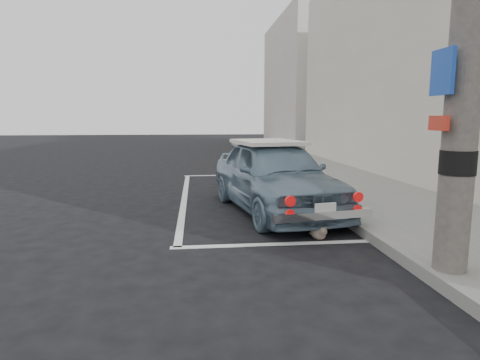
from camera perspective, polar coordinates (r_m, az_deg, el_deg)
The scene contains 9 objects.
ground at distance 6.11m, azimuth -0.15°, elevation -7.87°, with size 80.00×80.00×0.00m, color black.
sidewalk at distance 8.87m, azimuth 19.44°, elevation -2.65°, with size 2.80×40.00×0.15m, color slate.
shop_building at distance 12.16m, azimuth 29.94°, elevation 15.82°, with size 3.50×18.00×7.00m.
building_far at distance 26.85m, azimuth 9.08°, elevation 13.41°, with size 3.50×10.00×8.00m, color #AEA99E.
pline_rear at distance 5.71m, azimuth 5.44°, elevation -9.06°, with size 3.00×0.12×0.01m, color silver.
pline_front at distance 12.50m, azimuth -1.03°, elevation 0.70°, with size 3.00×0.12×0.01m, color silver.
pline_side at distance 9.00m, azimuth -7.91°, elevation -2.53°, with size 0.12×7.00×0.01m, color silver.
retro_coupe at distance 7.57m, azimuth 4.93°, elevation 0.68°, with size 2.29×4.24×1.37m.
cat at distance 5.98m, azimuth 11.14°, elevation -7.37°, with size 0.26×0.42×0.23m.
Camera 1 is at (-0.62, -5.83, 1.74)m, focal length 30.00 mm.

